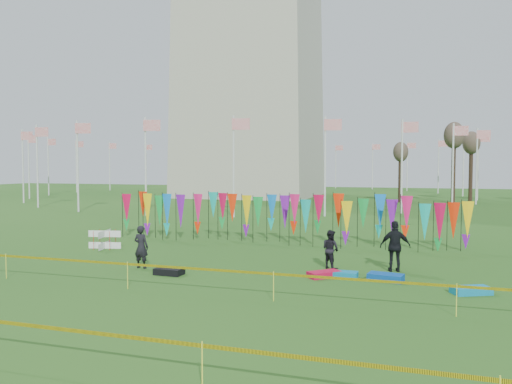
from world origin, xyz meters
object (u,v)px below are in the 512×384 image
(person_mid, at_px, (330,249))
(box_kite, at_px, (105,240))
(person_left, at_px, (141,247))
(kite_bag_turquoise, at_px, (342,274))
(kite_bag_black, at_px, (169,271))
(kite_bag_blue, at_px, (386,277))
(person_right, at_px, (395,246))
(kite_bag_teal, at_px, (471,290))
(kite_bag_red, at_px, (324,274))

(person_mid, bearing_deg, box_kite, 28.02)
(person_left, distance_m, kite_bag_turquoise, 7.88)
(box_kite, bearing_deg, kite_bag_black, -36.77)
(box_kite, relative_size, kite_bag_blue, 0.76)
(person_right, relative_size, kite_bag_blue, 1.62)
(box_kite, height_order, kite_bag_teal, box_kite)
(kite_bag_red, bearing_deg, kite_bag_blue, 2.48)
(kite_bag_turquoise, xyz_separation_m, kite_bag_blue, (1.53, -0.09, 0.02))
(kite_bag_red, bearing_deg, person_left, -175.46)
(kite_bag_red, bearing_deg, kite_bag_black, -166.92)
(kite_bag_black, bearing_deg, kite_bag_teal, 1.89)
(kite_bag_blue, relative_size, kite_bag_red, 0.99)
(person_mid, bearing_deg, person_right, -141.20)
(box_kite, bearing_deg, person_right, -4.83)
(kite_bag_turquoise, xyz_separation_m, kite_bag_teal, (4.20, -1.13, 0.00))
(kite_bag_teal, bearing_deg, person_right, 131.28)
(box_kite, xyz_separation_m, kite_bag_teal, (16.09, -3.90, -0.34))
(person_right, height_order, kite_bag_turquoise, person_right)
(box_kite, distance_m, kite_bag_teal, 16.56)
(person_left, xyz_separation_m, person_right, (9.59, 2.36, 0.12))
(person_right, bearing_deg, kite_bag_teal, 121.04)
(kite_bag_blue, bearing_deg, person_right, 81.53)
(person_left, height_order, kite_bag_red, person_left)
(box_kite, height_order, person_left, person_left)
(box_kite, height_order, kite_bag_red, box_kite)
(person_mid, xyz_separation_m, kite_bag_blue, (2.19, -1.53, -0.64))
(kite_bag_black, bearing_deg, person_mid, 27.75)
(kite_bag_turquoise, height_order, kite_bag_blue, kite_bag_blue)
(person_right, height_order, kite_bag_red, person_right)
(person_left, relative_size, person_mid, 1.11)
(person_mid, xyz_separation_m, kite_bag_turquoise, (0.66, -1.44, -0.65))
(box_kite, relative_size, person_right, 0.47)
(kite_bag_red, xyz_separation_m, kite_bag_black, (-5.58, -1.30, 0.01))
(person_mid, height_order, kite_bag_teal, person_mid)
(person_right, relative_size, kite_bag_red, 1.61)
(person_mid, relative_size, kite_bag_turquoise, 1.40)
(kite_bag_red, relative_size, kite_bag_black, 1.16)
(box_kite, height_order, kite_bag_blue, box_kite)
(person_left, relative_size, person_right, 0.87)
(box_kite, height_order, person_mid, person_mid)
(kite_bag_turquoise, relative_size, kite_bag_teal, 0.91)
(box_kite, xyz_separation_m, person_left, (4.09, -3.52, 0.39))
(person_mid, bearing_deg, person_left, 51.82)
(person_left, height_order, kite_bag_black, person_left)
(box_kite, bearing_deg, kite_bag_turquoise, -13.11)
(person_left, distance_m, kite_bag_red, 7.24)
(person_left, distance_m, kite_bag_blue, 9.39)
(kite_bag_turquoise, bearing_deg, box_kite, 166.89)
(person_mid, bearing_deg, kite_bag_teal, -173.15)
(kite_bag_turquoise, bearing_deg, kite_bag_black, -166.63)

